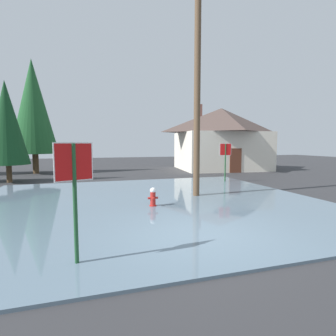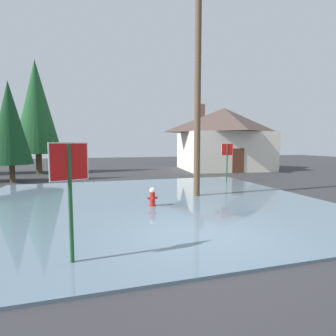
# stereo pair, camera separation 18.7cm
# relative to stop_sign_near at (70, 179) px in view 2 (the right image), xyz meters

# --- Properties ---
(ground_plane) EXTENTS (80.00, 80.00, 0.10)m
(ground_plane) POSITION_rel_stop_sign_near_xyz_m (3.00, 0.82, -1.77)
(ground_plane) COLOR #2D2D30
(flood_puddle) EXTENTS (13.74, 12.55, 0.07)m
(flood_puddle) POSITION_rel_stop_sign_near_xyz_m (2.63, 5.03, -1.69)
(flood_puddle) COLOR slate
(flood_puddle) RESTS_ON ground
(lane_stop_bar) EXTENTS (3.49, 0.43, 0.01)m
(lane_stop_bar) POSITION_rel_stop_sign_near_xyz_m (2.69, -0.19, -1.72)
(lane_stop_bar) COLOR silver
(lane_stop_bar) RESTS_ON ground
(stop_sign_near) EXTENTS (0.69, 0.28, 2.41)m
(stop_sign_near) POSITION_rel_stop_sign_near_xyz_m (0.00, 0.00, 0.00)
(stop_sign_near) COLOR #1E4C28
(stop_sign_near) RESTS_ON ground
(fire_hydrant) EXTENTS (0.38, 0.33, 0.76)m
(fire_hydrant) POSITION_rel_stop_sign_near_xyz_m (2.55, 4.17, -1.35)
(fire_hydrant) COLOR #AD231E
(fire_hydrant) RESTS_ON ground
(utility_pole) EXTENTS (1.60, 0.28, 9.65)m
(utility_pole) POSITION_rel_stop_sign_near_xyz_m (4.88, 5.55, 3.28)
(utility_pole) COLOR brown
(utility_pole) RESTS_ON ground
(stop_sign_far) EXTENTS (0.74, 0.11, 2.40)m
(stop_sign_far) POSITION_rel_stop_sign_near_xyz_m (8.33, 9.16, -0.01)
(stop_sign_far) COLOR #1E4C28
(stop_sign_far) RESTS_ON ground
(house) EXTENTS (8.69, 7.58, 6.07)m
(house) POSITION_rel_stop_sign_near_xyz_m (12.16, 16.89, 1.20)
(house) COLOR silver
(house) RESTS_ON ground
(pine_tree_mid_left) EXTENTS (2.47, 2.47, 6.18)m
(pine_tree_mid_left) POSITION_rel_stop_sign_near_xyz_m (-4.38, 13.02, 1.92)
(pine_tree_mid_left) COLOR #4C3823
(pine_tree_mid_left) RESTS_ON ground
(pine_tree_short_left) EXTENTS (3.57, 3.57, 8.92)m
(pine_tree_short_left) POSITION_rel_stop_sign_near_xyz_m (-3.71, 17.89, 3.53)
(pine_tree_short_left) COLOR #4C3823
(pine_tree_short_left) RESTS_ON ground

